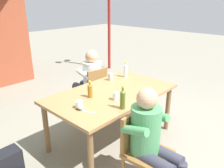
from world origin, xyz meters
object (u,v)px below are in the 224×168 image
at_px(chair_far_right, 94,88).
at_px(person_in_white_shirt, 89,78).
at_px(chair_near_left, 142,147).
at_px(cup_steel, 110,77).
at_px(bottle_amber, 90,90).
at_px(cup_glass, 116,96).
at_px(cup_white, 79,104).
at_px(backpack_by_near_side, 144,91).
at_px(dining_table, 112,97).
at_px(bottle_clear, 126,70).
at_px(bottle_olive, 123,99).
at_px(person_in_plaid_shirt, 151,137).
at_px(table_knife, 84,111).

height_order(chair_far_right, person_in_white_shirt, person_in_white_shirt).
distance_m(chair_near_left, cup_steel, 1.44).
bearing_deg(chair_near_left, chair_far_right, 63.84).
relative_size(bottle_amber, cup_steel, 2.01).
height_order(cup_glass, cup_white, cup_glass).
xyz_separation_m(chair_far_right, backpack_by_near_side, (1.07, -0.35, -0.27)).
bearing_deg(dining_table, cup_white, -175.47).
distance_m(bottle_clear, cup_steel, 0.31).
bearing_deg(bottle_amber, cup_glass, -61.15).
bearing_deg(backpack_by_near_side, bottle_clear, -167.12).
relative_size(person_in_white_shirt, bottle_olive, 4.05).
distance_m(cup_white, cup_steel, 1.05).
relative_size(bottle_clear, bottle_amber, 1.17).
bearing_deg(person_in_white_shirt, bottle_olive, -116.75).
distance_m(person_in_plaid_shirt, cup_glass, 0.78).
height_order(bottle_olive, backpack_by_near_side, bottle_olive).
bearing_deg(cup_steel, dining_table, -134.21).
height_order(person_in_white_shirt, bottle_olive, person_in_white_shirt).
height_order(person_in_plaid_shirt, cup_steel, person_in_plaid_shirt).
height_order(dining_table, bottle_olive, bottle_olive).
relative_size(cup_glass, cup_steel, 0.91).
distance_m(bottle_amber, cup_white, 0.34).
bearing_deg(person_in_plaid_shirt, cup_glass, 71.26).
bearing_deg(cup_white, backpack_by_near_side, 13.96).
bearing_deg(backpack_by_near_side, person_in_white_shirt, 156.51).
xyz_separation_m(bottle_olive, cup_white, (-0.34, 0.39, -0.08)).
xyz_separation_m(person_in_white_shirt, bottle_clear, (0.23, -0.65, 0.23)).
bearing_deg(chair_near_left, bottle_amber, 84.69).
bearing_deg(chair_far_right, bottle_amber, -134.67).
xyz_separation_m(bottle_olive, bottle_amber, (-0.04, 0.53, -0.03)).
height_order(bottle_olive, bottle_amber, bottle_olive).
bearing_deg(person_in_plaid_shirt, dining_table, 66.57).
relative_size(person_in_white_shirt, bottle_clear, 4.38).
bearing_deg(person_in_white_shirt, cup_steel, -95.95).
bearing_deg(person_in_plaid_shirt, chair_near_left, 93.69).
bearing_deg(bottle_clear, bottle_olive, -142.08).
xyz_separation_m(bottle_clear, cup_glass, (-0.80, -0.49, -0.06)).
xyz_separation_m(person_in_plaid_shirt, table_knife, (-0.25, 0.78, 0.12)).
relative_size(dining_table, table_knife, 7.74).
distance_m(bottle_olive, cup_white, 0.52).
xyz_separation_m(bottle_clear, cup_white, (-1.27, -0.33, -0.07)).
height_order(cup_glass, table_knife, cup_glass).
bearing_deg(backpack_by_near_side, dining_table, -162.20).
xyz_separation_m(chair_far_right, chair_near_left, (-0.81, -1.65, 0.00)).
bearing_deg(cup_white, cup_glass, -19.07).
xyz_separation_m(person_in_plaid_shirt, cup_glass, (0.24, 0.72, 0.17)).
xyz_separation_m(person_in_plaid_shirt, bottle_amber, (0.08, 1.02, 0.22)).
distance_m(chair_far_right, cup_steel, 0.58).
bearing_deg(bottle_amber, bottle_olive, -85.78).
bearing_deg(bottle_olive, person_in_plaid_shirt, -103.33).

